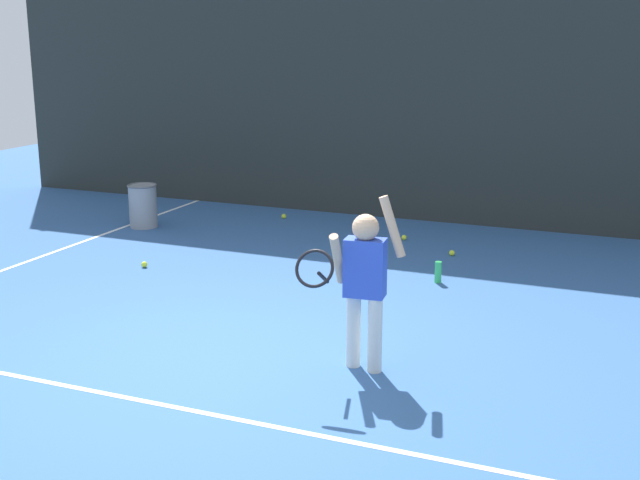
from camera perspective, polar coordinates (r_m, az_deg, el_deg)
The scene contains 13 objects.
ground_plane at distance 6.67m, azimuth -6.92°, elevation -8.10°, with size 20.00×20.00×0.00m, color #335B93.
court_line_baseline at distance 6.00m, azimuth -11.01°, elevation -10.87°, with size 9.00×0.05×0.00m, color white.
back_fence_windscreen at distance 11.21m, azimuth 6.71°, elevation 10.74°, with size 12.65×0.08×3.72m, color #282D2B.
fence_post_0 at distance 14.25m, azimuth -18.30°, elevation 11.16°, with size 0.09×0.09×3.87m, color slate.
fence_post_1 at distance 11.99m, azimuth -2.88°, elevation 11.40°, with size 0.09×0.09×3.87m, color slate.
fence_post_2 at distance 10.87m, azimuth 17.46°, elevation 10.49°, with size 0.09×0.09×3.87m, color slate.
tennis_player at distance 6.21m, azimuth 2.93°, elevation -2.58°, with size 0.67×0.62×1.35m.
ball_hopper at distance 11.12m, azimuth -11.94°, elevation 2.32°, with size 0.38×0.38×0.56m.
water_bottle at distance 8.61m, azimuth 8.04°, elevation -2.18°, with size 0.07×0.07×0.22m, color green.
tennis_ball_0 at distance 9.67m, azimuth 8.96°, elevation -0.87°, with size 0.07×0.07×0.07m, color #CCE033.
tennis_ball_1 at distance 9.28m, azimuth -11.86°, elevation -1.64°, with size 0.07×0.07×0.07m, color #CCE033.
tennis_ball_2 at distance 11.43m, azimuth -2.47°, elevation 1.62°, with size 0.07×0.07×0.07m, color #CCE033.
tennis_ball_3 at distance 10.30m, azimuth 5.73°, elevation 0.17°, with size 0.07×0.07×0.07m, color #CCE033.
Camera 1 is at (3.09, -5.34, 2.52)m, focal length 47.06 mm.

